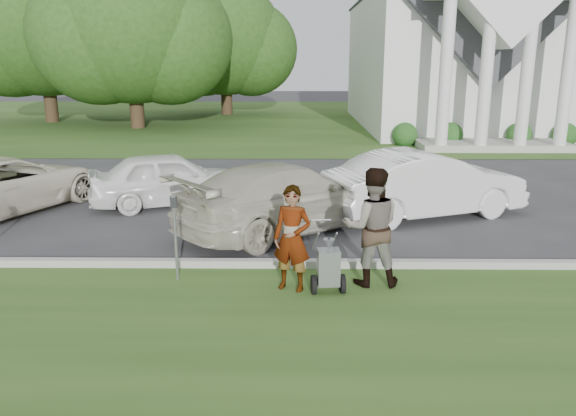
{
  "coord_description": "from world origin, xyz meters",
  "views": [
    {
      "loc": [
        0.63,
        -9.0,
        3.65
      ],
      "look_at": [
        0.53,
        0.0,
        1.27
      ],
      "focal_mm": 35.0,
      "sensor_mm": 36.0,
      "label": 1
    }
  ],
  "objects_px": {
    "parking_meter_near": "(175,227)",
    "tree_left": "(131,31)",
    "church": "(449,16)",
    "car_d": "(425,184)",
    "person_left": "(292,239)",
    "tree_back": "(225,43)",
    "car_a": "(4,184)",
    "striping_cart": "(328,268)",
    "tree_far": "(42,23)",
    "person_right": "(372,228)",
    "car_b": "(170,179)",
    "car_c": "(286,197)"
  },
  "relations": [
    {
      "from": "parking_meter_near",
      "to": "tree_left",
      "type": "bearing_deg",
      "value": 106.79
    },
    {
      "from": "church",
      "to": "car_d",
      "type": "height_order",
      "value": "church"
    },
    {
      "from": "person_left",
      "to": "tree_back",
      "type": "bearing_deg",
      "value": 119.05
    },
    {
      "from": "church",
      "to": "parking_meter_near",
      "type": "height_order",
      "value": "church"
    },
    {
      "from": "car_d",
      "to": "person_left",
      "type": "bearing_deg",
      "value": 123.75
    },
    {
      "from": "church",
      "to": "car_a",
      "type": "xyz_separation_m",
      "value": [
        -15.49,
        -18.72,
        -5.25
      ]
    },
    {
      "from": "car_a",
      "to": "car_d",
      "type": "height_order",
      "value": "car_d"
    },
    {
      "from": "tree_back",
      "to": "parking_meter_near",
      "type": "height_order",
      "value": "tree_back"
    },
    {
      "from": "tree_back",
      "to": "striping_cart",
      "type": "height_order",
      "value": "tree_back"
    },
    {
      "from": "tree_far",
      "to": "person_left",
      "type": "relative_size",
      "value": 6.73
    },
    {
      "from": "striping_cart",
      "to": "parking_meter_near",
      "type": "xyz_separation_m",
      "value": [
        -2.54,
        0.52,
        0.52
      ]
    },
    {
      "from": "tree_far",
      "to": "striping_cart",
      "type": "xyz_separation_m",
      "value": [
        15.19,
        -25.57,
        -5.27
      ]
    },
    {
      "from": "person_right",
      "to": "parking_meter_near",
      "type": "height_order",
      "value": "person_right"
    },
    {
      "from": "parking_meter_near",
      "to": "car_b",
      "type": "bearing_deg",
      "value": 103.07
    },
    {
      "from": "tree_back",
      "to": "tree_far",
      "type": "bearing_deg",
      "value": -153.44
    },
    {
      "from": "tree_back",
      "to": "car_b",
      "type": "relative_size",
      "value": 2.36
    },
    {
      "from": "car_a",
      "to": "tree_back",
      "type": "bearing_deg",
      "value": -71.87
    },
    {
      "from": "car_b",
      "to": "parking_meter_near",
      "type": "bearing_deg",
      "value": 172.8
    },
    {
      "from": "tree_back",
      "to": "person_right",
      "type": "xyz_separation_m",
      "value": [
        5.91,
        -30.19,
        -3.74
      ]
    },
    {
      "from": "car_c",
      "to": "tree_back",
      "type": "bearing_deg",
      "value": -31.24
    },
    {
      "from": "car_a",
      "to": "parking_meter_near",
      "type": "bearing_deg",
      "value": 162.75
    },
    {
      "from": "car_a",
      "to": "car_d",
      "type": "distance_m",
      "value": 10.25
    },
    {
      "from": "tree_left",
      "to": "parking_meter_near",
      "type": "xyz_separation_m",
      "value": [
        6.65,
        -22.05,
        -4.17
      ]
    },
    {
      "from": "striping_cart",
      "to": "tree_far",
      "type": "bearing_deg",
      "value": 115.42
    },
    {
      "from": "car_b",
      "to": "tree_far",
      "type": "bearing_deg",
      "value": 9.67
    },
    {
      "from": "tree_far",
      "to": "parking_meter_near",
      "type": "bearing_deg",
      "value": -63.2
    },
    {
      "from": "tree_left",
      "to": "car_d",
      "type": "height_order",
      "value": "tree_left"
    },
    {
      "from": "car_c",
      "to": "car_a",
      "type": "bearing_deg",
      "value": 37.29
    },
    {
      "from": "person_left",
      "to": "car_d",
      "type": "distance_m",
      "value": 5.49
    },
    {
      "from": "tree_far",
      "to": "parking_meter_near",
      "type": "height_order",
      "value": "tree_far"
    },
    {
      "from": "person_left",
      "to": "car_b",
      "type": "xyz_separation_m",
      "value": [
        -3.15,
        5.53,
        -0.17
      ]
    },
    {
      "from": "car_a",
      "to": "car_c",
      "type": "xyz_separation_m",
      "value": [
        6.94,
        -1.49,
        0.05
      ]
    },
    {
      "from": "person_right",
      "to": "car_b",
      "type": "bearing_deg",
      "value": -49.83
    },
    {
      "from": "parking_meter_near",
      "to": "car_b",
      "type": "height_order",
      "value": "parking_meter_near"
    },
    {
      "from": "person_left",
      "to": "parking_meter_near",
      "type": "height_order",
      "value": "person_left"
    },
    {
      "from": "tree_far",
      "to": "person_right",
      "type": "xyz_separation_m",
      "value": [
        15.91,
        -25.19,
        -4.7
      ]
    },
    {
      "from": "tree_left",
      "to": "car_c",
      "type": "height_order",
      "value": "tree_left"
    },
    {
      "from": "car_a",
      "to": "car_d",
      "type": "xyz_separation_m",
      "value": [
        10.24,
        -0.34,
        0.1
      ]
    },
    {
      "from": "church",
      "to": "tree_far",
      "type": "bearing_deg",
      "value": 175.34
    },
    {
      "from": "church",
      "to": "tree_far",
      "type": "height_order",
      "value": "church"
    },
    {
      "from": "tree_left",
      "to": "tree_far",
      "type": "relative_size",
      "value": 0.91
    },
    {
      "from": "tree_back",
      "to": "car_b",
      "type": "xyz_separation_m",
      "value": [
        1.46,
        -24.9,
        -4.03
      ]
    },
    {
      "from": "car_b",
      "to": "striping_cart",
      "type": "bearing_deg",
      "value": -166.92
    },
    {
      "from": "tree_far",
      "to": "car_c",
      "type": "height_order",
      "value": "tree_far"
    },
    {
      "from": "person_left",
      "to": "car_b",
      "type": "distance_m",
      "value": 6.37
    },
    {
      "from": "striping_cart",
      "to": "church",
      "type": "bearing_deg",
      "value": 66.44
    },
    {
      "from": "tree_far",
      "to": "person_right",
      "type": "distance_m",
      "value": 30.16
    },
    {
      "from": "car_c",
      "to": "striping_cart",
      "type": "bearing_deg",
      "value": 151.28
    },
    {
      "from": "tree_back",
      "to": "person_left",
      "type": "height_order",
      "value": "tree_back"
    },
    {
      "from": "tree_left",
      "to": "car_d",
      "type": "bearing_deg",
      "value": -56.74
    }
  ]
}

